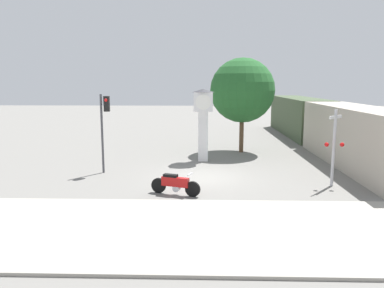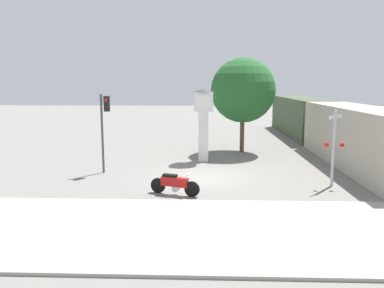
{
  "view_description": "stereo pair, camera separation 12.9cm",
  "coord_description": "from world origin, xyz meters",
  "px_view_note": "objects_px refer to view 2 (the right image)",
  "views": [
    {
      "loc": [
        -0.07,
        -18.51,
        4.78
      ],
      "look_at": [
        -0.63,
        1.13,
        1.54
      ],
      "focal_mm": 35.0,
      "sensor_mm": 36.0,
      "label": 1
    },
    {
      "loc": [
        0.06,
        -18.5,
        4.78
      ],
      "look_at": [
        -0.63,
        1.13,
        1.54
      ],
      "focal_mm": 35.0,
      "sensor_mm": 36.0,
      "label": 2
    }
  ],
  "objects_px": {
    "traffic_light": "(104,119)",
    "motorcycle": "(175,184)",
    "railroad_crossing_signal": "(334,145)",
    "clock_tower": "(203,113)",
    "street_tree": "(243,90)",
    "freight_train": "(323,124)"
  },
  "relations": [
    {
      "from": "traffic_light",
      "to": "street_tree",
      "type": "height_order",
      "value": "street_tree"
    },
    {
      "from": "motorcycle",
      "to": "freight_train",
      "type": "bearing_deg",
      "value": 70.67
    },
    {
      "from": "clock_tower",
      "to": "street_tree",
      "type": "distance_m",
      "value": 4.17
    },
    {
      "from": "clock_tower",
      "to": "street_tree",
      "type": "height_order",
      "value": "street_tree"
    },
    {
      "from": "railroad_crossing_signal",
      "to": "street_tree",
      "type": "xyz_separation_m",
      "value": [
        -3.35,
        8.59,
        2.29
      ]
    },
    {
      "from": "clock_tower",
      "to": "motorcycle",
      "type": "bearing_deg",
      "value": -99.42
    },
    {
      "from": "clock_tower",
      "to": "street_tree",
      "type": "relative_size",
      "value": 0.68
    },
    {
      "from": "traffic_light",
      "to": "motorcycle",
      "type": "bearing_deg",
      "value": -44.33
    },
    {
      "from": "motorcycle",
      "to": "street_tree",
      "type": "relative_size",
      "value": 0.34
    },
    {
      "from": "motorcycle",
      "to": "clock_tower",
      "type": "xyz_separation_m",
      "value": [
        1.2,
        7.22,
        2.46
      ]
    },
    {
      "from": "clock_tower",
      "to": "railroad_crossing_signal",
      "type": "xyz_separation_m",
      "value": [
        6.01,
        -5.65,
        -0.98
      ]
    },
    {
      "from": "traffic_light",
      "to": "railroad_crossing_signal",
      "type": "xyz_separation_m",
      "value": [
        11.2,
        -2.33,
        -0.92
      ]
    },
    {
      "from": "railroad_crossing_signal",
      "to": "street_tree",
      "type": "distance_m",
      "value": 9.5
    },
    {
      "from": "clock_tower",
      "to": "traffic_light",
      "type": "distance_m",
      "value": 6.16
    },
    {
      "from": "freight_train",
      "to": "street_tree",
      "type": "relative_size",
      "value": 4.09
    },
    {
      "from": "street_tree",
      "to": "railroad_crossing_signal",
      "type": "bearing_deg",
      "value": -68.68
    },
    {
      "from": "clock_tower",
      "to": "railroad_crossing_signal",
      "type": "bearing_deg",
      "value": -43.22
    },
    {
      "from": "clock_tower",
      "to": "street_tree",
      "type": "xyz_separation_m",
      "value": [
        2.66,
        2.94,
        1.31
      ]
    },
    {
      "from": "freight_train",
      "to": "railroad_crossing_signal",
      "type": "distance_m",
      "value": 11.43
    },
    {
      "from": "motorcycle",
      "to": "railroad_crossing_signal",
      "type": "height_order",
      "value": "railroad_crossing_signal"
    },
    {
      "from": "traffic_light",
      "to": "street_tree",
      "type": "xyz_separation_m",
      "value": [
        7.85,
        6.26,
        1.37
      ]
    },
    {
      "from": "clock_tower",
      "to": "railroad_crossing_signal",
      "type": "distance_m",
      "value": 8.3
    }
  ]
}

